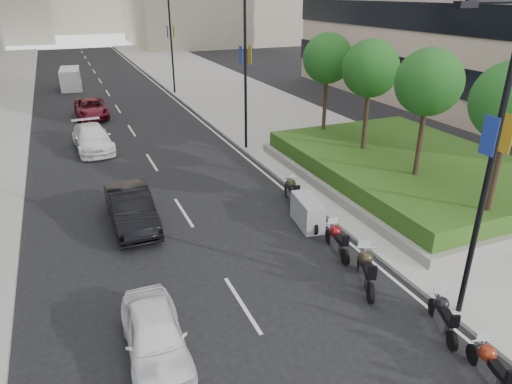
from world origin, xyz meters
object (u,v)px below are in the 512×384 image
motorcycle_2 (443,315)px  car_a (155,335)px  delivery_van (71,80)px  motorcycle_1 (490,367)px  motorcycle_3 (366,269)px  lamp_post_0 (488,156)px  lamp_post_1 (243,65)px  car_d (91,108)px  motorcycle_6 (292,191)px  car_c (92,138)px  lamp_post_2 (169,38)px  car_b (131,208)px  motorcycle_4 (337,240)px  motorcycle_5 (307,212)px

motorcycle_2 → car_a: size_ratio=0.48×
delivery_van → motorcycle_1: bearing=-75.7°
delivery_van → motorcycle_3: bearing=-75.1°
motorcycle_1 → motorcycle_3: motorcycle_3 is taller
lamp_post_0 → lamp_post_1: same height
car_a → car_d: (0.69, 27.13, 0.03)m
lamp_post_1 → motorcycle_6: (-0.86, -8.05, -4.47)m
motorcycle_1 → motorcycle_6: 11.23m
car_d → car_c: bearing=-94.7°
motorcycle_3 → car_a: (-6.97, -0.45, 0.04)m
lamp_post_0 → car_d: size_ratio=1.83×
lamp_post_0 → lamp_post_2: (0.00, 35.00, 0.00)m
motorcycle_6 → motorcycle_1: bearing=-170.2°
lamp_post_0 → car_b: bearing=129.1°
car_d → lamp_post_2: bearing=36.9°
motorcycle_1 → delivery_van: 44.42m
lamp_post_1 → motorcycle_4: size_ratio=4.42×
motorcycle_5 → car_d: (-6.59, 22.23, 0.09)m
motorcycle_4 → car_c: bearing=33.2°
lamp_post_1 → motorcycle_6: bearing=-96.1°
motorcycle_2 → car_d: 30.19m
lamp_post_0 → motorcycle_5: size_ratio=4.32×
lamp_post_1 → motorcycle_4: lamp_post_1 is taller
lamp_post_1 → motorcycle_2: (-0.85, -17.34, -4.54)m
lamp_post_2 → delivery_van: bearing=143.1°
motorcycle_3 → delivery_van: delivery_van is taller
car_d → lamp_post_1: bearing=-57.3°
motorcycle_2 → car_b: car_b is taller
motorcycle_6 → motorcycle_4: bearing=-174.2°
lamp_post_2 → motorcycle_3: lamp_post_2 is taller
motorcycle_4 → car_d: size_ratio=0.41×
car_a → car_b: car_b is taller
car_b → car_c: car_b is taller
lamp_post_1 → motorcycle_1: 19.84m
lamp_post_0 → lamp_post_2: size_ratio=1.00×
delivery_van → car_c: bearing=-84.8°
motorcycle_3 → motorcycle_6: motorcycle_3 is taller
motorcycle_3 → motorcycle_5: (0.31, 4.46, -0.02)m
motorcycle_4 → motorcycle_5: motorcycle_5 is taller
motorcycle_5 → car_d: bearing=24.6°
motorcycle_2 → car_c: bearing=42.7°
motorcycle_6 → car_d: car_d is taller
lamp_post_2 → motorcycle_4: size_ratio=4.42×
lamp_post_1 → car_d: bearing=123.1°
lamp_post_1 → car_d: (-7.84, 12.03, -4.38)m
car_d → delivery_van: bearing=93.4°
motorcycle_4 → motorcycle_5: 2.34m
lamp_post_1 → motorcycle_5: (-1.25, -10.20, -4.47)m
car_c → lamp_post_2: bearing=56.2°
car_a → motorcycle_4: bearing=21.9°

